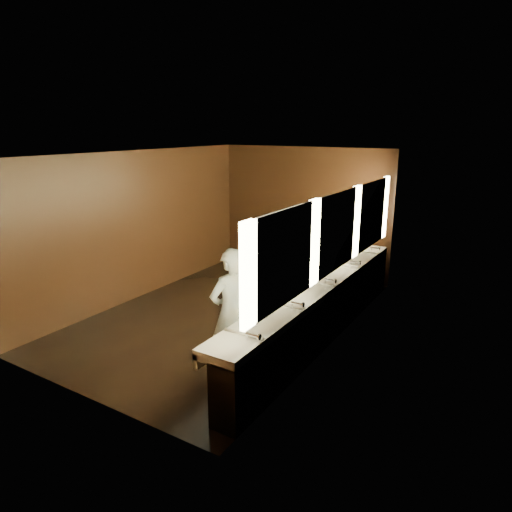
% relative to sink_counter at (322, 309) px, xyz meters
% --- Properties ---
extents(floor, '(6.00, 6.00, 0.00)m').
position_rel_sink_counter_xyz_m(floor, '(-1.79, 0.00, -0.50)').
color(floor, black).
rests_on(floor, ground).
extents(ceiling, '(4.00, 6.00, 0.02)m').
position_rel_sink_counter_xyz_m(ceiling, '(-1.79, 0.00, 2.30)').
color(ceiling, '#2D2D2B').
rests_on(ceiling, wall_back).
extents(wall_back, '(4.00, 0.02, 2.80)m').
position_rel_sink_counter_xyz_m(wall_back, '(-1.79, 3.00, 0.90)').
color(wall_back, black).
rests_on(wall_back, floor).
extents(wall_front, '(4.00, 0.02, 2.80)m').
position_rel_sink_counter_xyz_m(wall_front, '(-1.79, -3.00, 0.90)').
color(wall_front, black).
rests_on(wall_front, floor).
extents(wall_left, '(0.02, 6.00, 2.80)m').
position_rel_sink_counter_xyz_m(wall_left, '(-3.79, 0.00, 0.90)').
color(wall_left, black).
rests_on(wall_left, floor).
extents(wall_right, '(0.02, 6.00, 2.80)m').
position_rel_sink_counter_xyz_m(wall_right, '(0.21, 0.00, 0.90)').
color(wall_right, black).
rests_on(wall_right, floor).
extents(sink_counter, '(0.55, 5.40, 1.01)m').
position_rel_sink_counter_xyz_m(sink_counter, '(0.00, 0.00, 0.00)').
color(sink_counter, black).
rests_on(sink_counter, floor).
extents(mirror_band, '(0.06, 5.03, 1.15)m').
position_rel_sink_counter_xyz_m(mirror_band, '(0.19, -0.00, 1.25)').
color(mirror_band, '#FFF4B3').
rests_on(mirror_band, wall_right).
extents(person, '(0.63, 0.75, 1.75)m').
position_rel_sink_counter_xyz_m(person, '(-0.60, -1.58, 0.38)').
color(person, '#99BCE5').
rests_on(person, floor).
extents(trash_bin, '(0.38, 0.38, 0.54)m').
position_rel_sink_counter_xyz_m(trash_bin, '(-0.22, -1.58, -0.22)').
color(trash_bin, black).
rests_on(trash_bin, floor).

